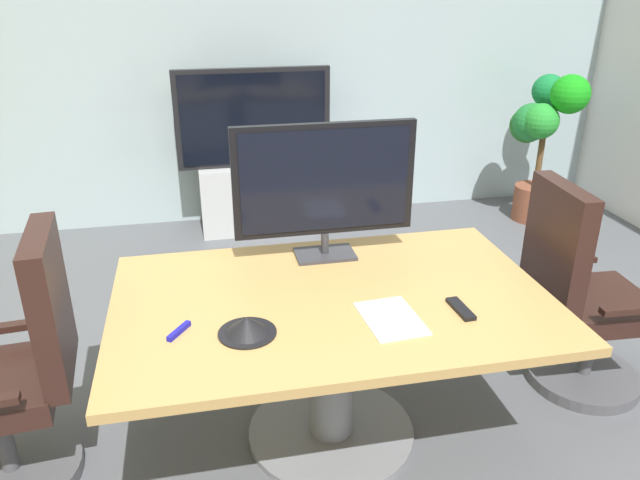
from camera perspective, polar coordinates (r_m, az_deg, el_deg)
The scene contains 12 objects.
ground_plane at distance 2.91m, azimuth 0.58°, elevation -18.77°, with size 7.34×7.34×0.00m, color #515459.
wall_back_glass_partition at distance 5.14m, azimuth -6.89°, elevation 17.71°, with size 6.34×0.10×2.89m, color #9EB2B7.
conference_table at distance 2.66m, azimuth 1.12°, elevation -8.86°, with size 1.81×1.16×0.72m.
office_chair_left at distance 2.77m, azimuth -26.30°, elevation -12.05°, with size 0.61×0.59×1.09m.
office_chair_right at distance 3.28m, azimuth 22.98°, elevation -5.71°, with size 0.61×0.59×1.09m.
tv_monitor at distance 2.79m, azimuth 0.44°, elevation 5.29°, with size 0.84×0.18×0.64m.
wall_display_unit at distance 4.99m, azimuth -6.00°, elevation 5.78°, with size 1.20×0.36×1.31m.
potted_plant at distance 5.41m, azimuth 20.06°, elevation 9.57°, with size 0.57×0.64×1.25m.
conference_phone at distance 2.31m, azimuth -6.82°, elevation -8.01°, with size 0.22×0.22×0.07m.
remote_control at distance 2.51m, azimuth 12.97°, elevation -6.26°, with size 0.05×0.17×0.02m, color black.
whiteboard_marker at distance 2.37m, azimuth -13.00°, elevation -8.26°, with size 0.13×0.02×0.02m, color #1919A5.
paper_notepad at distance 2.41m, azimuth 6.62°, elevation -7.27°, with size 0.21×0.30×0.01m, color white.
Camera 1 is at (-0.47, -2.10, 1.96)m, focal length 34.35 mm.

